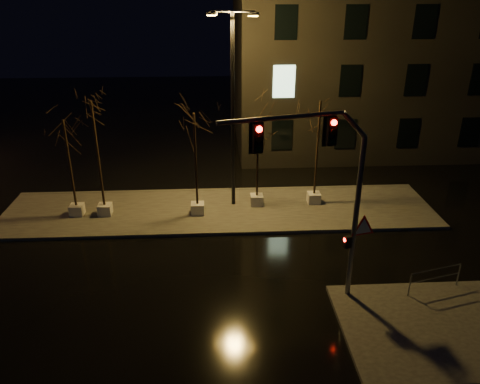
{
  "coord_description": "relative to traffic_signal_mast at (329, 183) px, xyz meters",
  "views": [
    {
      "loc": [
        -0.14,
        -15.75,
        10.76
      ],
      "look_at": [
        0.84,
        2.11,
        2.8
      ],
      "focal_mm": 35.0,
      "sensor_mm": 36.0,
      "label": 1
    }
  ],
  "objects": [
    {
      "name": "ground",
      "position": [
        -3.57,
        1.78,
        -4.78
      ],
      "size": [
        90.0,
        90.0,
        0.0
      ],
      "primitive_type": "plane",
      "color": "black",
      "rests_on": "ground"
    },
    {
      "name": "median",
      "position": [
        -3.57,
        7.78,
        -4.7
      ],
      "size": [
        22.0,
        5.0,
        0.15
      ],
      "primitive_type": "cube",
      "color": "#3F3C38",
      "rests_on": "ground"
    },
    {
      "name": "sidewalk_corner",
      "position": [
        3.93,
        -1.72,
        -4.7
      ],
      "size": [
        7.0,
        5.0,
        0.15
      ],
      "primitive_type": "cube",
      "color": "#3F3C38",
      "rests_on": "ground"
    },
    {
      "name": "building",
      "position": [
        10.43,
        19.78,
        2.72
      ],
      "size": [
        25.0,
        12.0,
        15.0
      ],
      "primitive_type": "cube",
      "color": "black",
      "rests_on": "ground"
    },
    {
      "name": "tree_0",
      "position": [
        -10.72,
        7.48,
        -0.8
      ],
      "size": [
        1.8,
        1.8,
        5.03
      ],
      "color": "silver",
      "rests_on": "median"
    },
    {
      "name": "tree_1",
      "position": [
        -9.33,
        7.45,
        -0.11
      ],
      "size": [
        1.8,
        1.8,
        5.96
      ],
      "color": "silver",
      "rests_on": "median"
    },
    {
      "name": "tree_2",
      "position": [
        -4.68,
        7.32,
        -0.59
      ],
      "size": [
        1.8,
        1.8,
        5.32
      ],
      "color": "silver",
      "rests_on": "median"
    },
    {
      "name": "tree_3",
      "position": [
        -1.61,
        8.16,
        -1.08
      ],
      "size": [
        1.8,
        1.8,
        4.67
      ],
      "color": "silver",
      "rests_on": "median"
    },
    {
      "name": "tree_4",
      "position": [
        1.43,
        8.25,
        -0.39
      ],
      "size": [
        1.8,
        1.8,
        5.58
      ],
      "color": "silver",
      "rests_on": "median"
    },
    {
      "name": "traffic_signal_mast",
      "position": [
        0.0,
        0.0,
        0.0
      ],
      "size": [
        5.63,
        1.43,
        7.04
      ],
      "rotation": [
        0.0,
        0.0,
        0.25
      ],
      "color": "slate",
      "rests_on": "sidewalk_corner"
    },
    {
      "name": "streetlight_main",
      "position": [
        -2.83,
        8.35,
        0.89
      ],
      "size": [
        2.36,
        0.89,
        9.56
      ],
      "rotation": [
        0.0,
        0.0,
        -0.27
      ],
      "color": "black",
      "rests_on": "median"
    },
    {
      "name": "guard_rail_a",
      "position": [
        4.39,
        0.28,
        -3.99
      ],
      "size": [
        2.17,
        0.61,
        0.97
      ],
      "rotation": [
        0.0,
        0.0,
        0.26
      ],
      "color": "slate",
      "rests_on": "sidewalk_corner"
    }
  ]
}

